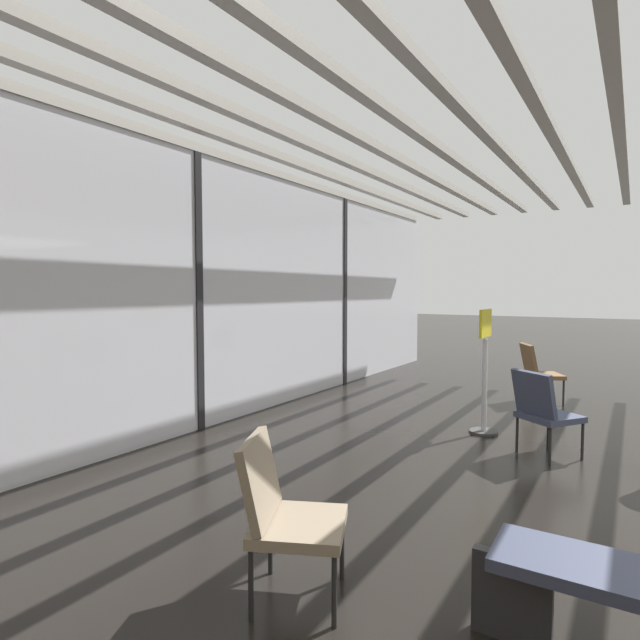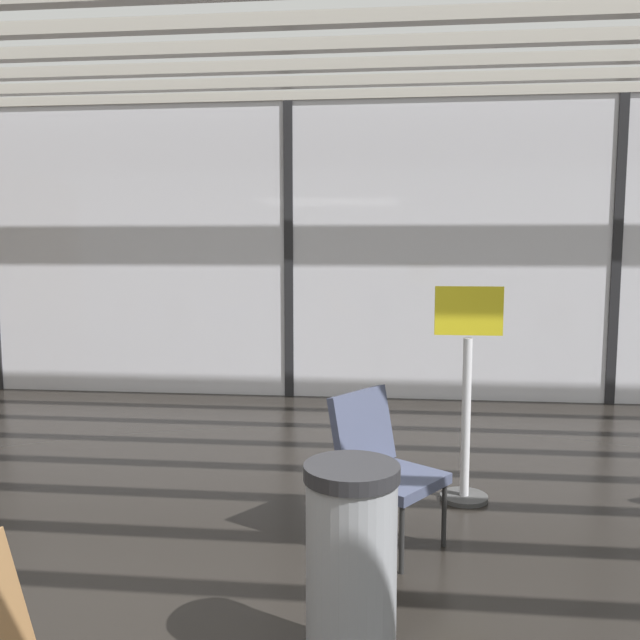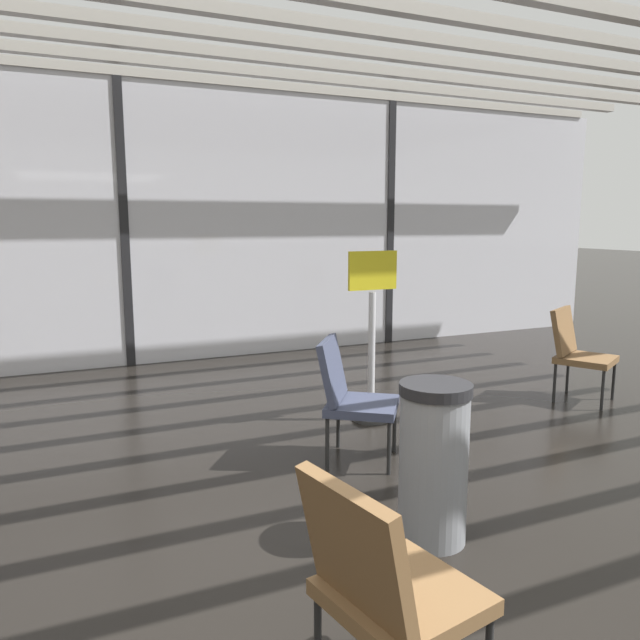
# 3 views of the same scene
# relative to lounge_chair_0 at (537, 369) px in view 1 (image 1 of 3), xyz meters

# --- Properties ---
(glass_curtain_wall) EXTENTS (14.00, 0.08, 3.26)m
(glass_curtain_wall) POSITION_rel_lounge_chair_0_xyz_m (-3.70, 3.20, 1.14)
(glass_curtain_wall) COLOR silver
(glass_curtain_wall) RESTS_ON ground
(window_mullion_1) EXTENTS (0.10, 0.12, 3.26)m
(window_mullion_1) POSITION_rel_lounge_chair_0_xyz_m (-3.70, 3.20, 1.14)
(window_mullion_1) COLOR black
(window_mullion_1) RESTS_ON ground
(window_mullion_2) EXTENTS (0.10, 0.12, 3.26)m
(window_mullion_2) POSITION_rel_lounge_chair_0_xyz_m (-0.20, 3.20, 1.14)
(window_mullion_2) COLOR black
(window_mullion_2) RESTS_ON ground
(ceiling_slats) EXTENTS (13.72, 6.72, 0.10)m
(ceiling_slats) POSITION_rel_lounge_chair_0_xyz_m (-3.70, -0.10, 2.82)
(ceiling_slats) COLOR #B7B2A8
(ceiling_slats) RESTS_ON glass_curtain_wall
(lounge_chair_0) EXTENTS (0.67, 0.69, 0.87)m
(lounge_chair_0) POSITION_rel_lounge_chair_0_xyz_m (0.00, 0.00, 0.00)
(lounge_chair_0) COLOR brown
(lounge_chair_0) RESTS_ON ground
(lounge_chair_2) EXTENTS (0.65, 0.68, 0.87)m
(lounge_chair_2) POSITION_rel_lounge_chair_0_xyz_m (-5.83, 0.36, 0.00)
(lounge_chair_2) COLOR #7F705B
(lounge_chair_2) RESTS_ON ground
(lounge_chair_3) EXTENTS (0.71, 0.70, 0.87)m
(lounge_chair_3) POSITION_rel_lounge_chair_0_xyz_m (-2.62, -0.46, 0.00)
(lounge_chair_3) COLOR #33384C
(lounge_chair_3) RESTS_ON ground
(info_sign) EXTENTS (0.44, 0.32, 1.44)m
(info_sign) POSITION_rel_lounge_chair_0_xyz_m (-2.06, 0.25, 0.18)
(info_sign) COLOR #333333
(info_sign) RESTS_ON ground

